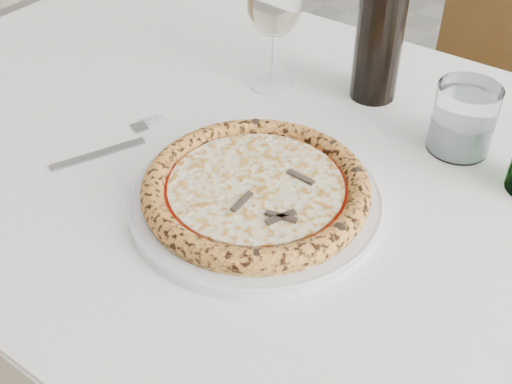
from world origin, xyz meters
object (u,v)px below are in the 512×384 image
at_px(wine_glass, 275,8).
at_px(wine_bottle, 381,22).
at_px(tumbler, 463,123).
at_px(dining_table, 295,212).
at_px(pizza, 256,188).
at_px(chair_far, 491,83).
at_px(plate, 256,199).

height_order(wine_glass, wine_bottle, wine_bottle).
bearing_deg(tumbler, dining_table, -133.78).
xyz_separation_m(pizza, tumbler, (0.16, 0.27, 0.02)).
relative_size(chair_far, wine_glass, 4.88).
distance_m(plate, tumbler, 0.32).
distance_m(chair_far, pizza, 0.93).
bearing_deg(wine_glass, chair_far, 72.48).
bearing_deg(wine_glass, pizza, -59.86).
height_order(chair_far, wine_bottle, wine_bottle).
relative_size(dining_table, plate, 4.52).
height_order(dining_table, wine_bottle, wine_bottle).
bearing_deg(wine_bottle, chair_far, 84.77).
xyz_separation_m(chair_far, wine_glass, (-0.20, -0.63, 0.36)).
bearing_deg(tumbler, wine_glass, -178.40).
distance_m(pizza, wine_bottle, 0.35).
bearing_deg(pizza, tumbler, 58.80).
distance_m(chair_far, tumbler, 0.69).
bearing_deg(wine_bottle, wine_glass, -155.11).
xyz_separation_m(plate, wine_bottle, (-0.00, 0.33, 0.12)).
bearing_deg(dining_table, tumbler, 46.22).
relative_size(plate, tumbler, 3.32).
xyz_separation_m(plate, pizza, (-0.00, 0.00, 0.02)).
bearing_deg(plate, pizza, 160.64).
distance_m(wine_glass, tumbler, 0.33).
relative_size(pizza, tumbler, 2.93).
bearing_deg(wine_bottle, plate, -89.18).
distance_m(dining_table, chair_far, 0.81).
distance_m(dining_table, tumbler, 0.27).
height_order(chair_far, pizza, chair_far).
bearing_deg(wine_bottle, pizza, -89.19).
relative_size(dining_table, tumbler, 15.02).
relative_size(dining_table, wine_bottle, 5.03).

